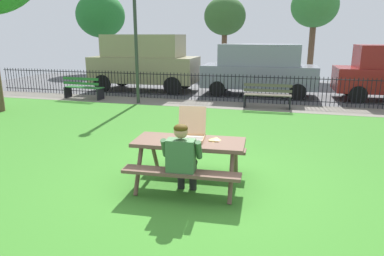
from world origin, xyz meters
The scene contains 16 objects.
ground centered at (0.00, 1.85, -0.01)m, with size 28.00×11.70×0.02m, color #397E28.
cobblestone_walkway centered at (0.00, 7.00, 0.00)m, with size 28.00×1.40×0.01m, color slate.
street_asphalt centered at (0.00, 11.39, -0.01)m, with size 28.00×7.37×0.01m, color #515154.
picnic_table_foreground centered at (-0.20, -0.02, 0.60)m, with size 1.89×1.59×0.79m.
pizza_box_open centered at (-0.20, 0.12, 0.89)m, with size 0.52×0.58×0.50m.
pizza_slice_on_table centered at (0.20, 0.10, 0.78)m, with size 0.16×0.24×0.02m.
adult_at_table centered at (-0.16, -0.52, 0.66)m, with size 0.62×0.61×1.19m.
iron_fence_streetside centered at (0.00, 7.70, 0.53)m, with size 21.71×0.03×1.04m.
park_bench_left centered at (-6.42, 6.86, 0.42)m, with size 1.63×0.57×0.85m.
park_bench_center centered at (0.68, 6.86, 0.42)m, with size 1.60×0.47×0.85m.
lamp_post_walkway centered at (-3.97, 6.55, 2.77)m, with size 0.28×0.28×4.62m.
parked_car_far_left centered at (-4.91, 9.52, 1.31)m, with size 4.73×2.12×2.46m.
parked_car_left centered at (0.15, 9.52, 1.10)m, with size 4.62×1.99×2.08m.
far_tree_left centered at (-10.82, 16.53, 3.64)m, with size 3.17×3.17×5.11m.
far_tree_midleft centered at (-2.55, 16.53, 3.49)m, with size 2.49×2.49×4.65m.
far_tree_center centered at (2.52, 16.53, 3.96)m, with size 2.61×2.61×5.19m.
Camera 1 is at (1.28, -5.33, 2.44)m, focal length 33.00 mm.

